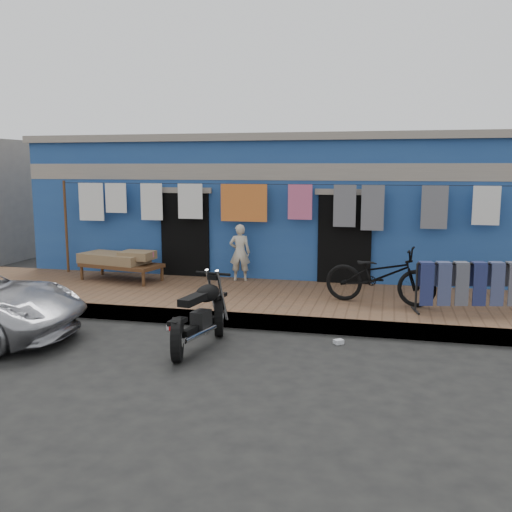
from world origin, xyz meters
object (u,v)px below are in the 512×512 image
at_px(seated_person, 240,253).
at_px(motorcycle, 199,313).
at_px(charpoy, 121,266).
at_px(jeans_rack, 469,286).
at_px(bicycle, 380,269).

xyz_separation_m(seated_person, motorcycle, (0.40, -3.81, -0.33)).
relative_size(charpoy, jeans_rack, 1.06).
xyz_separation_m(seated_person, jeans_rack, (4.40, -1.69, -0.17)).
bearing_deg(motorcycle, seated_person, 105.16).
relative_size(motorcycle, charpoy, 0.87).
bearing_deg(charpoy, bicycle, -9.10).
bearing_deg(bicycle, jeans_rack, -90.78).
distance_m(seated_person, charpoy, 2.55).
bearing_deg(jeans_rack, bicycle, 169.40).
bearing_deg(motorcycle, jeans_rack, 37.05).
height_order(motorcycle, jeans_rack, jeans_rack).
distance_m(motorcycle, jeans_rack, 4.53).
bearing_deg(bicycle, charpoy, 90.72).
height_order(seated_person, motorcycle, seated_person).
relative_size(seated_person, jeans_rack, 0.65).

